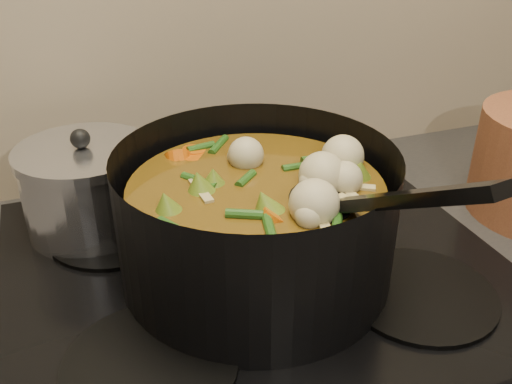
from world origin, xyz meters
name	(u,v)px	position (x,y,z in m)	size (l,w,h in m)	color
stovetop	(255,268)	(0.00, 1.93, 0.92)	(0.62, 0.54, 0.03)	black
stockpot	(257,221)	(-0.01, 1.91, 1.01)	(0.34, 0.44, 0.24)	black
saucepan	(88,188)	(-0.18, 2.09, 0.99)	(0.18, 0.18, 0.15)	silver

